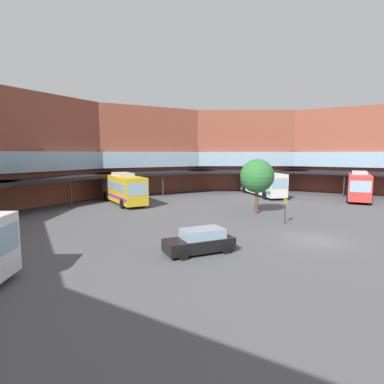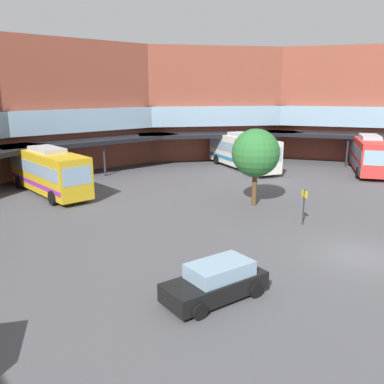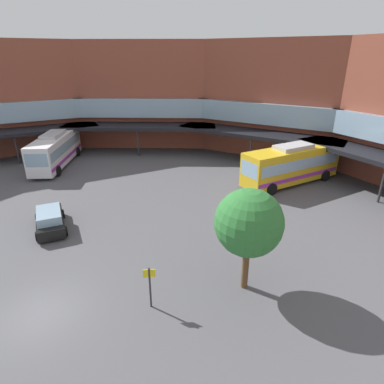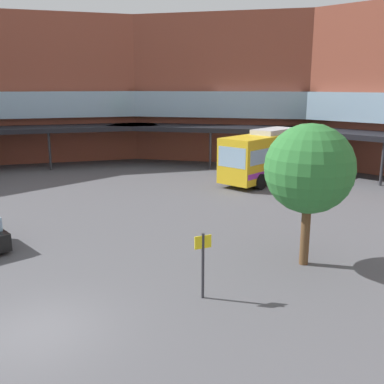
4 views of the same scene
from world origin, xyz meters
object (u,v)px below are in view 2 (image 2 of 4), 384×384
at_px(bus_0, 49,170).
at_px(stop_sign_post, 304,203).
at_px(plaza_tree, 256,153).
at_px(bus_1, 243,151).
at_px(bus_3, 368,154).
at_px(parked_car, 216,282).

relative_size(bus_0, stop_sign_post, 4.46).
bearing_deg(bus_0, plaza_tree, 36.44).
height_order(bus_1, plaza_tree, plaza_tree).
bearing_deg(stop_sign_post, plaza_tree, 48.64).
bearing_deg(bus_3, parked_car, -18.06).
bearing_deg(plaza_tree, parked_car, -174.64).
bearing_deg(bus_1, stop_sign_post, -18.71).
bearing_deg(parked_car, bus_0, -89.38).
bearing_deg(parked_car, bus_3, -158.39).
relative_size(bus_1, parked_car, 2.10).
relative_size(bus_1, bus_3, 0.91).
bearing_deg(parked_car, bus_1, -134.40).
xyz_separation_m(bus_1, bus_3, (2.64, -12.60, -0.00)).
height_order(bus_0, stop_sign_post, bus_0).
distance_m(parked_car, stop_sign_post, 11.29).
height_order(bus_1, bus_3, same).
xyz_separation_m(bus_0, bus_3, (18.72, -25.08, 0.00)).
bearing_deg(bus_3, stop_sign_post, -18.28).
height_order(parked_car, plaza_tree, plaza_tree).
distance_m(bus_1, plaza_tree, 14.55).
height_order(bus_0, bus_3, same).
bearing_deg(plaza_tree, bus_1, 16.37).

